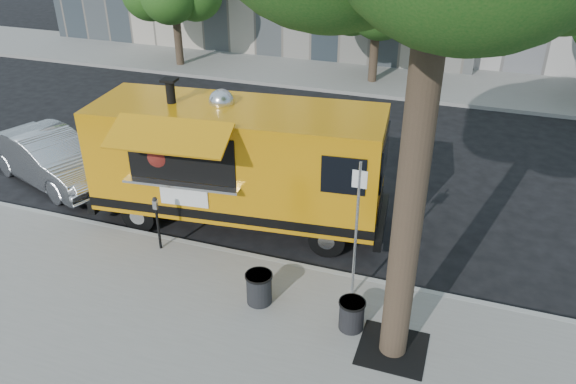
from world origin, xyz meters
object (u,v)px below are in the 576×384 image
(trash_bin_left, at_px, (352,314))
(trash_bin_right, at_px, (259,287))
(sign_post, at_px, (357,224))
(parking_meter, at_px, (157,217))
(food_truck, at_px, (237,161))
(sedan, at_px, (51,158))

(trash_bin_left, bearing_deg, trash_bin_right, 175.93)
(sign_post, relative_size, parking_meter, 2.25)
(parking_meter, bearing_deg, trash_bin_right, -19.51)
(food_truck, relative_size, sedan, 1.65)
(trash_bin_left, xyz_separation_m, trash_bin_right, (-1.91, 0.14, 0.03))
(sign_post, bearing_deg, trash_bin_right, -154.55)
(parking_meter, xyz_separation_m, sedan, (-4.77, 2.19, -0.25))
(sign_post, height_order, trash_bin_left, sign_post)
(food_truck, bearing_deg, trash_bin_right, -65.50)
(trash_bin_left, distance_m, trash_bin_right, 1.91)
(sign_post, relative_size, food_truck, 0.41)
(parking_meter, height_order, sedan, parking_meter)
(parking_meter, height_order, trash_bin_left, parking_meter)
(trash_bin_left, bearing_deg, food_truck, 139.85)
(food_truck, distance_m, trash_bin_left, 4.90)
(sign_post, relative_size, trash_bin_right, 4.54)
(sedan, bearing_deg, parking_meter, -95.02)
(parking_meter, height_order, food_truck, food_truck)
(food_truck, bearing_deg, sedan, 171.40)
(food_truck, bearing_deg, parking_meter, -126.47)
(trash_bin_left, bearing_deg, sedan, 160.72)
(sign_post, distance_m, trash_bin_right, 2.32)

